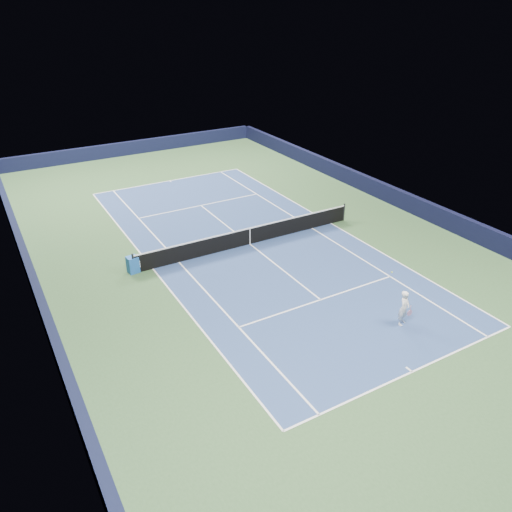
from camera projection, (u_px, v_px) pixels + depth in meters
ground at (250, 244)px, 26.97m from camera, size 40.00×40.00×0.00m
wall_far at (135, 147)px, 41.91m from camera, size 22.00×0.35×1.10m
wall_right at (399, 198)px, 31.49m from camera, size 0.35×40.00×1.10m
wall_left at (36, 288)px, 21.93m from camera, size 0.35×40.00×1.10m
court_surface at (250, 244)px, 26.97m from camera, size 10.97×23.77×0.01m
baseline_far at (170, 181)px, 36.07m from camera, size 10.97×0.08×0.00m
baseline_near at (412, 372)px, 17.85m from camera, size 10.97×0.08×0.00m
sideline_doubles_right at (331, 223)px, 29.38m from camera, size 0.08×23.77×0.00m
sideline_doubles_left at (153, 269)px, 24.54m from camera, size 0.08×23.77×0.00m
sideline_singles_right at (312, 228)px, 28.78m from camera, size 0.08×23.77×0.00m
sideline_singles_left at (179, 262)px, 25.15m from camera, size 0.08×23.77×0.00m
service_line_far at (201, 205)px, 31.87m from camera, size 8.23×0.08×0.00m
service_line_near at (321, 300)px, 22.06m from camera, size 8.23×0.08×0.00m
center_service_line at (250, 244)px, 26.96m from camera, size 0.08×12.80×0.00m
center_mark_far at (170, 181)px, 35.96m from camera, size 0.08×0.30×0.00m
center_mark_near at (409, 369)px, 17.97m from camera, size 0.08×0.30×0.00m
tennis_net at (250, 236)px, 26.73m from camera, size 12.90×0.10×1.07m
sponsor_cube at (133, 265)px, 24.08m from camera, size 0.59×0.53×0.83m
tennis_player at (404, 308)px, 20.11m from camera, size 0.79×1.32×1.94m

